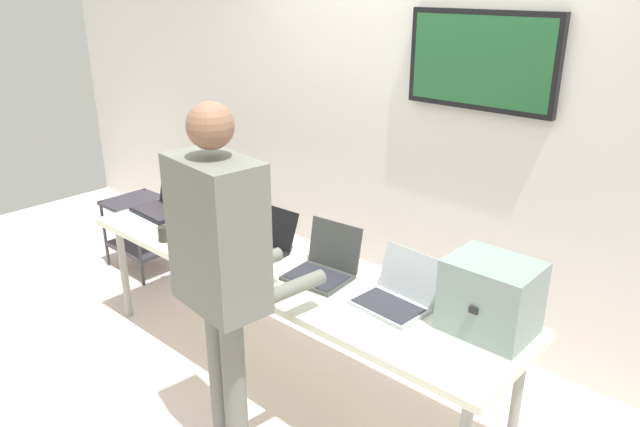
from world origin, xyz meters
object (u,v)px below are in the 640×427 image
at_px(laptop_station_1, 215,221).
at_px(storage_cart, 143,225).
at_px(laptop_station_3, 324,265).
at_px(workbench, 282,272).
at_px(person, 221,259).
at_px(equipment_box, 491,297).
at_px(laptop_station_4, 397,294).
at_px(coffee_mug, 164,234).
at_px(laptop_station_2, 261,241).
at_px(laptop_station_0, 166,203).

relative_size(laptop_station_1, storage_cart, 0.62).
bearing_deg(laptop_station_3, workbench, -167.24).
relative_size(laptop_station_3, person, 0.20).
distance_m(equipment_box, laptop_station_3, 0.92).
distance_m(laptop_station_3, person, 0.73).
bearing_deg(equipment_box, storage_cart, 177.83).
relative_size(workbench, laptop_station_3, 8.07).
bearing_deg(laptop_station_3, person, -89.96).
bearing_deg(laptop_station_3, storage_cart, 174.42).
distance_m(workbench, person, 0.78).
bearing_deg(laptop_station_3, laptop_station_1, 178.77).
height_order(laptop_station_4, coffee_mug, laptop_station_4).
height_order(workbench, storage_cart, workbench).
height_order(laptop_station_4, storage_cart, laptop_station_4).
xyz_separation_m(equipment_box, laptop_station_2, (-1.40, -0.10, -0.12)).
distance_m(laptop_station_2, laptop_station_3, 0.49).
bearing_deg(workbench, coffee_mug, -161.78).
relative_size(laptop_station_1, laptop_station_3, 1.01).
bearing_deg(laptop_station_4, person, -124.07).
xyz_separation_m(workbench, laptop_station_1, (-0.69, 0.08, 0.10)).
bearing_deg(person, laptop_station_1, 143.58).
distance_m(equipment_box, laptop_station_4, 0.46).
bearing_deg(laptop_station_3, coffee_mug, -163.16).
bearing_deg(coffee_mug, laptop_station_1, 77.71).
bearing_deg(person, equipment_box, 40.59).
xyz_separation_m(coffee_mug, storage_cart, (-1.13, 0.52, -0.41)).
bearing_deg(workbench, laptop_station_1, 173.38).
relative_size(laptop_station_0, laptop_station_1, 1.11).
xyz_separation_m(laptop_station_0, laptop_station_3, (1.44, 0.01, 0.00)).
bearing_deg(laptop_station_0, workbench, -2.27).
height_order(equipment_box, laptop_station_1, equipment_box).
bearing_deg(laptop_station_4, coffee_mug, -167.93).
bearing_deg(laptop_station_0, laptop_station_4, 0.67).
xyz_separation_m(person, storage_cart, (-2.15, 0.89, -0.70)).
bearing_deg(storage_cart, equipment_box, -2.17).
xyz_separation_m(equipment_box, storage_cart, (-3.06, 0.12, -0.54)).
bearing_deg(laptop_station_0, equipment_box, 2.63).
height_order(equipment_box, laptop_station_4, equipment_box).
distance_m(laptop_station_1, storage_cart, 1.29).
bearing_deg(storage_cart, coffee_mug, -24.69).
xyz_separation_m(equipment_box, laptop_station_1, (-1.86, -0.07, -0.12)).
distance_m(laptop_station_4, person, 0.88).
bearing_deg(coffee_mug, laptop_station_0, 144.37).
relative_size(equipment_box, laptop_station_4, 1.06).
bearing_deg(storage_cart, laptop_station_3, -5.58).
distance_m(laptop_station_0, laptop_station_3, 1.44).
distance_m(laptop_station_1, laptop_station_4, 1.42).
bearing_deg(storage_cart, laptop_station_0, -17.31).
height_order(person, coffee_mug, person).
height_order(workbench, laptop_station_1, laptop_station_1).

